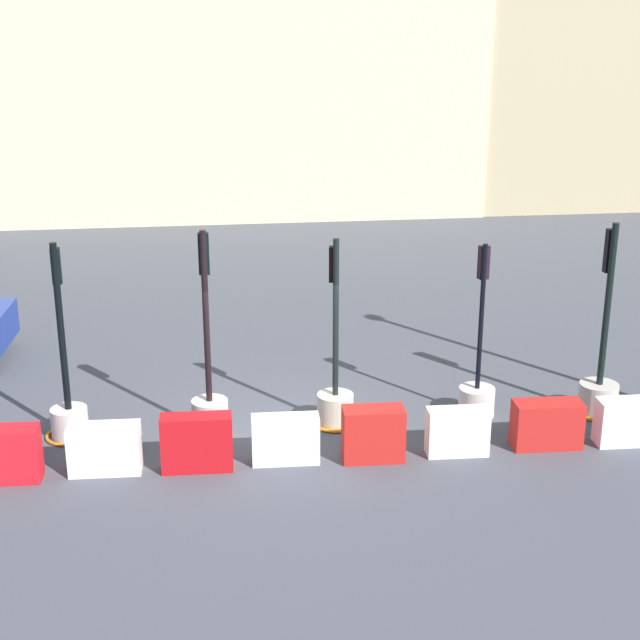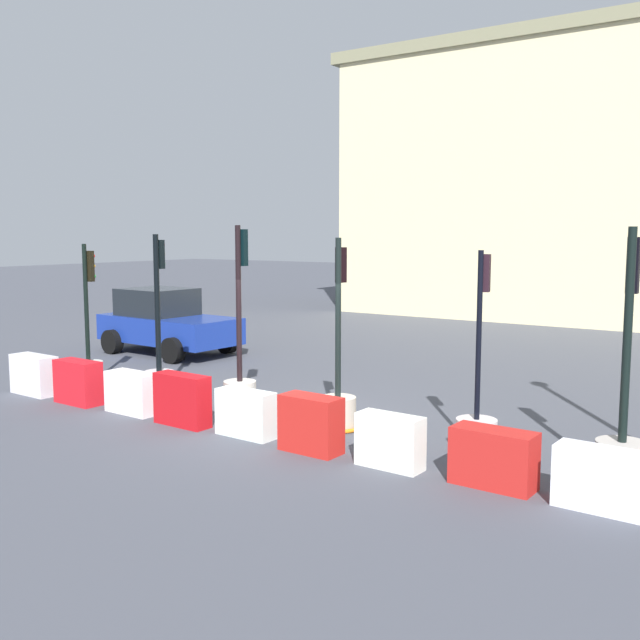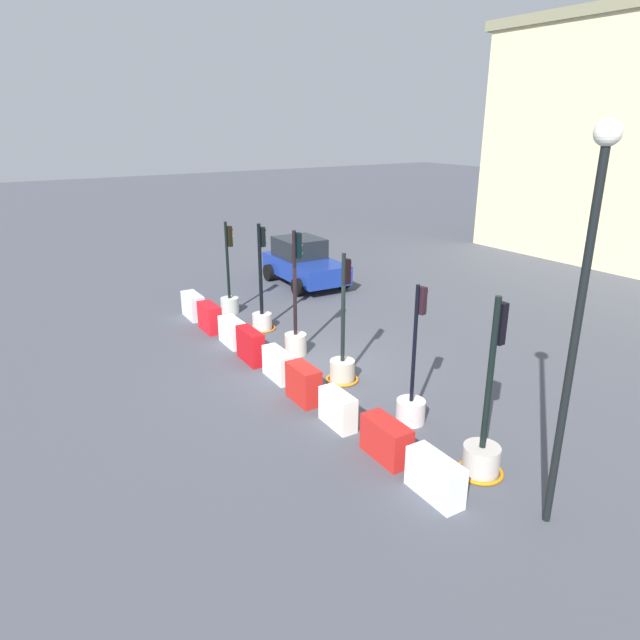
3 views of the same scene
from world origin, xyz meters
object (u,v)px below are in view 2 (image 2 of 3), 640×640
at_px(construction_barrier_5, 311,424).
at_px(construction_barrier_0, 34,375).
at_px(traffic_light_3, 338,399).
at_px(construction_barrier_7, 493,458).
at_px(traffic_light_0, 89,359).
at_px(traffic_light_1, 159,368).
at_px(construction_barrier_6, 390,441).
at_px(construction_barrier_3, 182,400).
at_px(construction_barrier_4, 246,413).
at_px(traffic_light_2, 240,376).
at_px(construction_barrier_2, 132,393).
at_px(construction_barrier_1, 78,382).
at_px(traffic_light_4, 477,417).
at_px(car_blue_estate, 166,322).
at_px(construction_barrier_8, 603,480).
at_px(traffic_light_5, 622,442).

bearing_deg(construction_barrier_5, construction_barrier_0, 179.61).
xyz_separation_m(traffic_light_3, construction_barrier_7, (3.29, -1.30, -0.12)).
xyz_separation_m(traffic_light_0, traffic_light_1, (2.05, 0.17, -0.02)).
relative_size(construction_barrier_5, construction_barrier_6, 0.99).
xyz_separation_m(traffic_light_0, construction_barrier_6, (8.29, -1.27, -0.20)).
height_order(construction_barrier_3, construction_barrier_4, construction_barrier_3).
relative_size(traffic_light_0, construction_barrier_3, 2.82).
xyz_separation_m(traffic_light_2, construction_barrier_2, (-1.63, -1.19, -0.30)).
relative_size(construction_barrier_0, construction_barrier_1, 1.07).
xyz_separation_m(construction_barrier_1, construction_barrier_5, (5.63, -0.02, 0.01)).
bearing_deg(traffic_light_1, traffic_light_4, -0.18).
height_order(construction_barrier_1, car_blue_estate, car_blue_estate).
xyz_separation_m(traffic_light_4, construction_barrier_5, (-2.11, -1.44, -0.11)).
distance_m(traffic_light_3, construction_barrier_3, 2.73).
relative_size(traffic_light_1, car_blue_estate, 0.80).
relative_size(construction_barrier_5, construction_barrier_8, 0.87).
height_order(traffic_light_5, construction_barrier_7, traffic_light_5).
height_order(construction_barrier_1, construction_barrier_8, construction_barrier_1).
bearing_deg(traffic_light_0, construction_barrier_0, -98.63).
relative_size(construction_barrier_4, construction_barrier_7, 0.95).
height_order(traffic_light_1, construction_barrier_3, traffic_light_1).
relative_size(traffic_light_1, construction_barrier_6, 3.34).
bearing_deg(traffic_light_4, construction_barrier_7, -59.77).
bearing_deg(construction_barrier_8, construction_barrier_3, -179.76).
xyz_separation_m(traffic_light_1, construction_barrier_2, (0.70, -1.34, -0.18)).
xyz_separation_m(construction_barrier_1, construction_barrier_4, (4.25, 0.07, -0.04)).
bearing_deg(construction_barrier_2, traffic_light_2, 36.21).
xyz_separation_m(traffic_light_2, construction_barrier_6, (3.91, -1.29, -0.30)).
xyz_separation_m(construction_barrier_5, construction_barrier_7, (2.89, 0.10, -0.05)).
bearing_deg(traffic_light_5, traffic_light_1, 178.63).
height_order(traffic_light_5, construction_barrier_4, traffic_light_5).
bearing_deg(construction_barrier_6, construction_barrier_0, 179.80).
bearing_deg(construction_barrier_6, car_blue_estate, 152.16).
distance_m(construction_barrier_0, construction_barrier_6, 8.48).
relative_size(traffic_light_4, construction_barrier_7, 2.75).
relative_size(traffic_light_0, construction_barrier_1, 2.95).
distance_m(traffic_light_5, construction_barrier_1, 9.96).
bearing_deg(traffic_light_3, traffic_light_5, -1.89).
relative_size(traffic_light_4, car_blue_estate, 0.74).
height_order(traffic_light_0, traffic_light_3, traffic_light_3).
bearing_deg(car_blue_estate, construction_barrier_3, -41.90).
xyz_separation_m(construction_barrier_5, car_blue_estate, (-8.70, 5.34, 0.44)).
bearing_deg(construction_barrier_5, traffic_light_4, 34.33).
bearing_deg(construction_barrier_1, construction_barrier_4, 0.89).
relative_size(traffic_light_4, construction_barrier_2, 2.79).
distance_m(traffic_light_3, construction_barrier_0, 6.84).
bearing_deg(traffic_light_4, traffic_light_0, -179.07).
bearing_deg(construction_barrier_1, traffic_light_4, 10.38).
relative_size(traffic_light_3, construction_barrier_0, 2.89).
bearing_deg(traffic_light_5, construction_barrier_7, -140.07).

